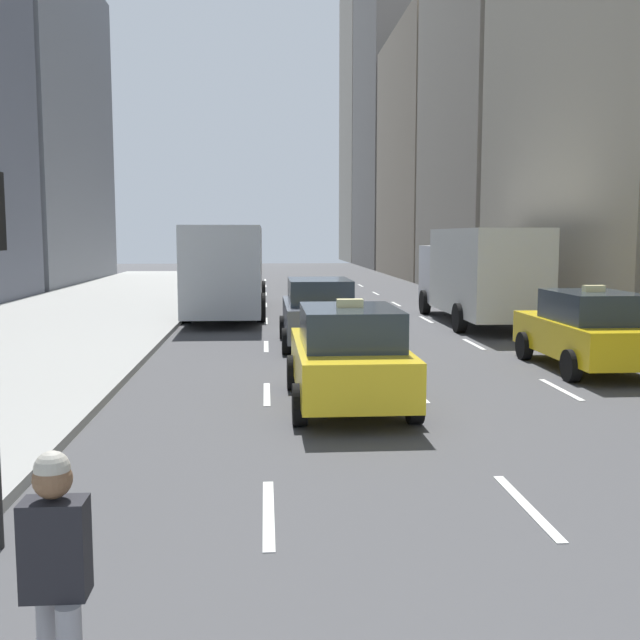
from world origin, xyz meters
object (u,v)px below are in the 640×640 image
at_px(taxi_lead, 588,330).
at_px(city_bus, 228,266).
at_px(skateboarder, 57,586).
at_px(taxi_second, 348,355).
at_px(box_truck, 478,273).
at_px(sedan_black_near, 319,312).

bearing_deg(taxi_lead, city_bus, 123.16).
bearing_deg(skateboarder, taxi_second, 72.98).
distance_m(taxi_second, box_truck, 12.96).
bearing_deg(taxi_second, skateboarder, -107.02).
height_order(taxi_second, box_truck, box_truck).
xyz_separation_m(city_bus, box_truck, (8.41, -4.28, -0.08)).
xyz_separation_m(box_truck, skateboarder, (-8.20, -20.16, -0.75)).
distance_m(sedan_black_near, box_truck, 7.28).
height_order(sedan_black_near, skateboarder, sedan_black_near).
distance_m(city_bus, box_truck, 9.44).
bearing_deg(skateboarder, city_bus, 90.49).
height_order(sedan_black_near, city_bus, city_bus).
xyz_separation_m(taxi_lead, taxi_second, (-5.60, -3.07, 0.00)).
height_order(taxi_lead, skateboarder, taxi_lead).
relative_size(taxi_lead, sedan_black_near, 0.95).
bearing_deg(sedan_black_near, box_truck, 39.26).
bearing_deg(city_bus, box_truck, -26.99).
xyz_separation_m(taxi_second, city_bus, (-2.81, 15.94, 0.91)).
bearing_deg(sedan_black_near, taxi_second, -90.00).
distance_m(sedan_black_near, city_bus, 9.34).
relative_size(taxi_second, sedan_black_near, 0.95).
xyz_separation_m(taxi_lead, box_truck, (0.00, 8.59, 0.83)).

